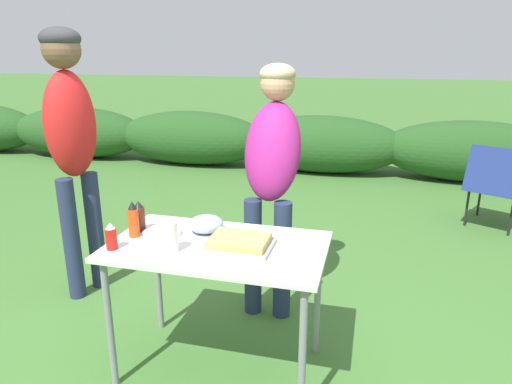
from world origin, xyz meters
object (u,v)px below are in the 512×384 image
Objects in this scene: ketchup_bottle at (111,237)px; paper_cup_stack at (170,237)px; plate_stack at (162,233)px; hot_sauce_bottle at (133,220)px; bbq_sauce_bottle at (139,217)px; standing_person_in_red_jacket at (272,162)px; standing_person_with_beanie at (71,133)px; food_tray at (240,243)px; camp_chair_green_behind_table at (495,183)px; mixing_bowl at (206,224)px; folding_table at (218,258)px.

paper_cup_stack is at bearing 8.64° from ketchup_bottle.
plate_stack is 0.16m from hot_sauce_bottle.
bbq_sauce_bottle is 0.90m from standing_person_in_red_jacket.
paper_cup_stack is 0.09× the size of standing_person_in_red_jacket.
standing_person_with_beanie is (-0.88, 0.53, 0.41)m from plate_stack.
standing_person_with_beanie is (-0.72, 0.75, 0.36)m from ketchup_bottle.
camp_chair_green_behind_table reaches higher than food_tray.
mixing_bowl is (0.21, 0.11, 0.03)m from plate_stack.
standing_person_with_beanie reaches higher than camp_chair_green_behind_table.
camp_chair_green_behind_table is at bearing 51.41° from mixing_bowl.
food_tray is 0.45m from plate_stack.
hot_sauce_bottle is 1.00m from standing_person_with_beanie.
bbq_sauce_bottle reaches higher than folding_table.
mixing_bowl is at bearing -101.68° from camp_chair_green_behind_table.
hot_sauce_bottle is at bearing 153.99° from paper_cup_stack.
hot_sauce_bottle is (-0.58, -0.00, 0.07)m from food_tray.
folding_table is 0.34m from plate_stack.
hot_sauce_bottle is 0.11× the size of standing_person_with_beanie.
bbq_sauce_bottle is at bearing -167.70° from mixing_bowl.
food_tray reaches higher than folding_table.
mixing_bowl is at bearing 26.71° from plate_stack.
camp_chair_green_behind_table is at bearing 47.67° from bbq_sauce_bottle.
hot_sauce_bottle is 3.59m from camp_chair_green_behind_table.
mixing_bowl is 0.36m from bbq_sauce_bottle.
hot_sauce_bottle is at bearing -158.39° from plate_stack.
standing_person_with_beanie reaches higher than bbq_sauce_bottle.
bbq_sauce_bottle is at bearing 171.77° from folding_table.
mixing_bowl is at bearing 146.61° from food_tray.
folding_table is at bearing -8.23° from bbq_sauce_bottle.
standing_person_in_red_jacket reaches higher than paper_cup_stack.
plate_stack is at bearing 173.08° from folding_table.
standing_person_in_red_jacket reaches higher than hot_sauce_bottle.
bbq_sauce_bottle reaches higher than camp_chair_green_behind_table.
ketchup_bottle is at bearing -93.38° from bbq_sauce_bottle.
camp_chair_green_behind_table is at bearing -36.85° from standing_person_with_beanie.
paper_cup_stack is 3.52m from camp_chair_green_behind_table.
camp_chair_green_behind_table is at bearing 48.69° from hot_sauce_bottle.
mixing_bowl is at bearing -112.28° from standing_person_in_red_jacket.
paper_cup_stack is at bearing -109.93° from standing_person_in_red_jacket.
paper_cup_stack is (-0.31, -0.13, 0.05)m from food_tray.
ketchup_bottle is (-0.61, -0.18, 0.04)m from food_tray.
hot_sauce_bottle is at bearing -155.22° from mixing_bowl.
standing_person_with_beanie is at bearing -173.39° from standing_person_in_red_jacket.
standing_person_with_beanie is (-1.09, 0.42, 0.38)m from mixing_bowl.
folding_table is 0.60× the size of standing_person_with_beanie.
standing_person_with_beanie is (-1.21, 0.57, 0.50)m from folding_table.
plate_stack is 1.18× the size of bbq_sauce_bottle.
paper_cup_stack is 0.94m from standing_person_in_red_jacket.
standing_person_in_red_jacket is at bearing -105.48° from camp_chair_green_behind_table.
plate_stack is 0.28m from ketchup_bottle.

